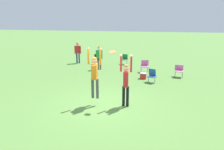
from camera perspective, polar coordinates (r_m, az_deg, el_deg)
name	(u,v)px	position (r m, az deg, el deg)	size (l,w,h in m)	color
ground_plane	(105,105)	(9.61, -1.85, -7.94)	(120.00, 120.00, 0.00)	#56843D
person_jumping	(95,72)	(9.23, -4.55, 0.85)	(0.63, 0.50, 2.20)	#4C4C51
person_defending	(126,79)	(9.15, 3.63, -1.10)	(0.53, 0.40, 2.26)	black
frisbee	(112,52)	(8.90, 0.12, 6.02)	(0.27, 0.27, 0.08)	#E04C23
camping_chair_0	(179,70)	(14.81, 17.11, 1.29)	(0.59, 0.62, 0.78)	gray
camping_chair_1	(145,65)	(15.59, 8.52, 2.58)	(0.62, 0.67, 0.87)	gray
camping_chair_2	(97,58)	(18.35, -4.00, 4.33)	(0.60, 0.65, 0.84)	gray
camping_chair_3	(125,58)	(18.24, 3.34, 4.37)	(0.50, 0.54, 0.84)	gray
camping_chair_4	(152,75)	(13.13, 10.40, 0.05)	(0.57, 0.62, 0.80)	gray
person_spectator_near	(78,50)	(18.82, -8.94, 6.36)	(0.61, 0.41, 1.80)	navy
person_spectator_far	(99,55)	(16.23, -3.38, 5.11)	(0.54, 0.33, 1.75)	#4C4C51
cooler_box	(143,76)	(13.92, 8.15, -0.20)	(0.38, 0.31, 0.37)	red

